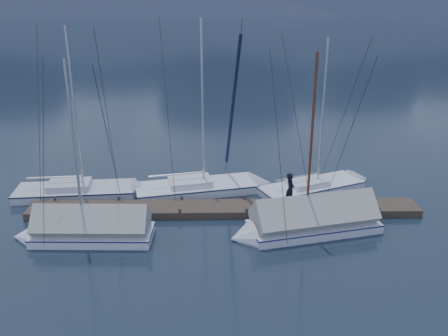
{
  "coord_description": "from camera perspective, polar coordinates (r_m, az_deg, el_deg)",
  "views": [
    {
      "loc": [
        -0.37,
        -17.91,
        9.69
      ],
      "look_at": [
        0.0,
        2.0,
        2.2
      ],
      "focal_mm": 38.0,
      "sensor_mm": 36.0,
      "label": 1
    }
  ],
  "objects": [
    {
      "name": "ground",
      "position": [
        20.37,
        0.11,
        -7.8
      ],
      "size": [
        1000.0,
        1000.0,
        0.0
      ],
      "primitive_type": "plane",
      "color": "black",
      "rests_on": "ground"
    },
    {
      "name": "dock",
      "position": [
        22.1,
        -0.0,
        -5.08
      ],
      "size": [
        18.0,
        1.5,
        0.54
      ],
      "color": "#382D23",
      "rests_on": "ground"
    },
    {
      "name": "mooring_posts",
      "position": [
        21.99,
        -1.31,
        -4.52
      ],
      "size": [
        15.12,
        1.52,
        0.35
      ],
      "color": "#382D23",
      "rests_on": "ground"
    },
    {
      "name": "sailboat_open_left",
      "position": [
        24.79,
        -15.4,
        -2.78
      ],
      "size": [
        6.99,
        2.94,
        9.06
      ],
      "color": "silver",
      "rests_on": "ground"
    },
    {
      "name": "sailboat_open_mid",
      "position": [
        24.41,
        -1.28,
        -2.36
      ],
      "size": [
        7.35,
        3.56,
        9.37
      ],
      "color": "silver",
      "rests_on": "ground"
    },
    {
      "name": "sailboat_open_right",
      "position": [
        25.18,
        11.96,
        -2.13
      ],
      "size": [
        6.56,
        4.23,
        8.43
      ],
      "color": "white",
      "rests_on": "ground"
    },
    {
      "name": "sailboat_covered_near",
      "position": [
        20.49,
        9.46,
        -6.6
      ],
      "size": [
        6.73,
        3.38,
        8.39
      ],
      "color": "silver",
      "rests_on": "ground"
    },
    {
      "name": "sailboat_covered_far",
      "position": [
        20.54,
        -16.77,
        -7.24
      ],
      "size": [
        5.83,
        2.46,
        8.1
      ],
      "color": "white",
      "rests_on": "ground"
    },
    {
      "name": "person",
      "position": [
        21.88,
        7.96,
        -2.59
      ],
      "size": [
        0.49,
        0.65,
        1.6
      ],
      "primitive_type": "imported",
      "rotation": [
        0.0,
        0.0,
        1.37
      ],
      "color": "black",
      "rests_on": "dock"
    }
  ]
}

